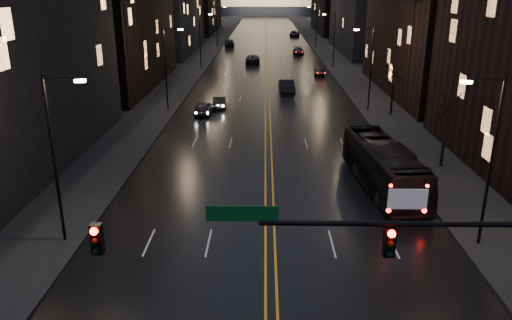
{
  "coord_description": "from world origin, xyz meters",
  "views": [
    {
      "loc": [
        -0.34,
        -13.64,
        12.97
      ],
      "look_at": [
        -0.8,
        12.5,
        3.85
      ],
      "focal_mm": 35.0,
      "sensor_mm": 36.0,
      "label": 1
    }
  ],
  "objects_px": {
    "oncoming_car_a": "(204,108)",
    "oncoming_car_b": "(219,102)",
    "receding_car_a": "(287,86)",
    "bus": "(383,166)",
    "traffic_signal": "(466,256)"
  },
  "relations": [
    {
      "from": "bus",
      "to": "receding_car_a",
      "type": "xyz_separation_m",
      "value": [
        -5.15,
        32.03,
        -0.76
      ]
    },
    {
      "from": "oncoming_car_a",
      "to": "oncoming_car_b",
      "type": "bearing_deg",
      "value": -108.89
    },
    {
      "from": "bus",
      "to": "oncoming_car_b",
      "type": "height_order",
      "value": "bus"
    },
    {
      "from": "traffic_signal",
      "to": "oncoming_car_b",
      "type": "distance_m",
      "value": 43.2
    },
    {
      "from": "bus",
      "to": "oncoming_car_b",
      "type": "relative_size",
      "value": 2.78
    },
    {
      "from": "oncoming_car_b",
      "to": "receding_car_a",
      "type": "bearing_deg",
      "value": -137.47
    },
    {
      "from": "oncoming_car_a",
      "to": "receding_car_a",
      "type": "bearing_deg",
      "value": -124.33
    },
    {
      "from": "oncoming_car_b",
      "to": "bus",
      "type": "bearing_deg",
      "value": 114.67
    },
    {
      "from": "traffic_signal",
      "to": "receding_car_a",
      "type": "height_order",
      "value": "traffic_signal"
    },
    {
      "from": "bus",
      "to": "oncoming_car_b",
      "type": "bearing_deg",
      "value": 113.54
    },
    {
      "from": "oncoming_car_a",
      "to": "receding_car_a",
      "type": "xyz_separation_m",
      "value": [
        9.3,
        11.7,
        0.1
      ]
    },
    {
      "from": "oncoming_car_a",
      "to": "traffic_signal",
      "type": "bearing_deg",
      "value": 112.54
    },
    {
      "from": "oncoming_car_a",
      "to": "oncoming_car_b",
      "type": "xyz_separation_m",
      "value": [
        1.35,
        3.18,
        -0.05
      ]
    },
    {
      "from": "oncoming_car_a",
      "to": "oncoming_car_b",
      "type": "height_order",
      "value": "oncoming_car_a"
    },
    {
      "from": "bus",
      "to": "oncoming_car_a",
      "type": "relative_size",
      "value": 2.66
    }
  ]
}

